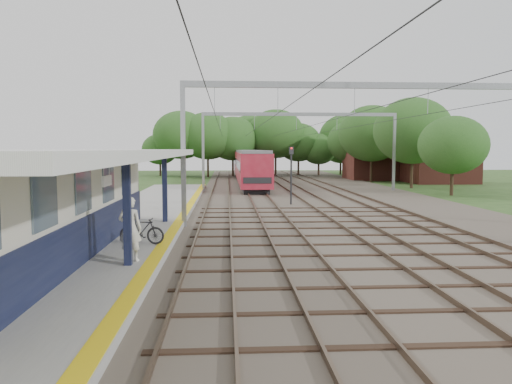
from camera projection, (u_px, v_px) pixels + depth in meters
name	position (u px, v px, depth m)	size (l,w,h in m)	color
ground	(385.00, 353.00, 9.32)	(160.00, 160.00, 0.00)	#2D4C1E
ballast_bed	(315.00, 197.00, 39.39)	(18.00, 90.00, 0.10)	#473D33
platform	(127.00, 229.00, 22.79)	(5.00, 52.00, 0.35)	gray
yellow_stripe	(177.00, 224.00, 22.91)	(0.45, 52.00, 0.01)	yellow
station_building	(37.00, 206.00, 15.59)	(3.41, 18.00, 3.40)	beige
canopy	(61.00, 155.00, 14.52)	(6.40, 20.00, 3.44)	black
rail_tracks	(283.00, 195.00, 39.23)	(11.80, 88.00, 0.15)	brown
catenary_system	(319.00, 124.00, 34.19)	(17.22, 88.00, 7.00)	gray
tree_band	(278.00, 141.00, 65.93)	(31.72, 30.88, 8.82)	#382619
house_near	(440.00, 156.00, 56.04)	(7.00, 6.12, 7.89)	brown
house_far	(380.00, 154.00, 61.69)	(8.00, 6.12, 8.66)	brown
person	(130.00, 229.00, 15.38)	(0.73, 0.48, 2.01)	silver
bicycle	(142.00, 231.00, 18.12)	(0.47, 1.67, 1.00)	black
train	(248.00, 165.00, 56.63)	(2.72, 33.91, 3.59)	black
signal_post	(291.00, 170.00, 33.25)	(0.31, 0.29, 3.96)	black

